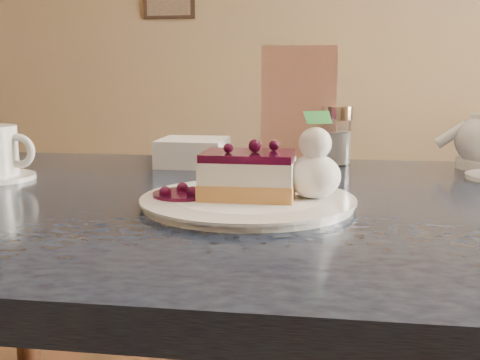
# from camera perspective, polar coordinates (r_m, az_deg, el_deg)

# --- Properties ---
(main_table) EXTENTS (1.31, 0.88, 0.82)m
(main_table) POSITION_cam_1_polar(r_m,az_deg,el_deg) (0.93, 1.21, -6.91)
(main_table) COLOR #1E2B3E
(main_table) RESTS_ON ground
(dessert_plate) EXTENTS (0.30, 0.30, 0.01)m
(dessert_plate) POSITION_cam_1_polar(r_m,az_deg,el_deg) (0.85, 0.76, -2.09)
(dessert_plate) COLOR white
(dessert_plate) RESTS_ON main_table
(cheesecake_slice) EXTENTS (0.13, 0.09, 0.07)m
(cheesecake_slice) POSITION_cam_1_polar(r_m,az_deg,el_deg) (0.84, 0.76, 0.44)
(cheesecake_slice) COLOR #E9A358
(cheesecake_slice) RESTS_ON dessert_plate
(whipped_cream) EXTENTS (0.07, 0.07, 0.06)m
(whipped_cream) POSITION_cam_1_polar(r_m,az_deg,el_deg) (0.85, 7.07, 0.37)
(whipped_cream) COLOR white
(whipped_cream) RESTS_ON dessert_plate
(berry_sauce) EXTENTS (0.09, 0.09, 0.01)m
(berry_sauce) POSITION_cam_1_polar(r_m,az_deg,el_deg) (0.86, -5.40, -1.37)
(berry_sauce) COLOR #420926
(berry_sauce) RESTS_ON dessert_plate
(menu_card) EXTENTS (0.15, 0.03, 0.24)m
(menu_card) POSITION_cam_1_polar(r_m,az_deg,el_deg) (1.24, 5.60, 7.05)
(menu_card) COLOR beige
(menu_card) RESTS_ON main_table
(sugar_shaker) EXTENTS (0.07, 0.07, 0.12)m
(sugar_shaker) POSITION_cam_1_polar(r_m,az_deg,el_deg) (1.24, 9.07, 4.25)
(sugar_shaker) COLOR white
(sugar_shaker) RESTS_ON main_table
(napkin_stack) EXTENTS (0.13, 0.13, 0.05)m
(napkin_stack) POSITION_cam_1_polar(r_m,az_deg,el_deg) (1.22, -4.50, 2.66)
(napkin_stack) COLOR white
(napkin_stack) RESTS_ON main_table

